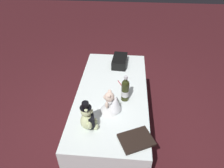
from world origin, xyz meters
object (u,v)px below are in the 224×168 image
object	(u,v)px
teddy_bear_groom	(88,118)
champagne_bottle	(125,90)
teddy_bear_bride	(111,103)
gift_case_black	(120,61)
guestbook	(136,140)
signing_pen	(120,83)

from	to	relation	value
teddy_bear_groom	champagne_bottle	size ratio (longest dim) A/B	1.02
teddy_bear_bride	gift_case_black	bearing A→B (deg)	-2.27
champagne_bottle	guestbook	xyz separation A→B (m)	(-0.50, -0.11, -0.11)
teddy_bear_groom	teddy_bear_bride	world-z (taller)	teddy_bear_groom
teddy_bear_groom	champagne_bottle	world-z (taller)	teddy_bear_groom
teddy_bear_bride	champagne_bottle	bearing A→B (deg)	-34.97
teddy_bear_bride	signing_pen	size ratio (longest dim) A/B	1.94
teddy_bear_groom	guestbook	distance (m)	0.44
teddy_bear_bride	gift_case_black	distance (m)	0.83
gift_case_black	champagne_bottle	bearing A→B (deg)	-172.27
champagne_bottle	guestbook	distance (m)	0.53
teddy_bear_groom	signing_pen	distance (m)	0.70
signing_pen	champagne_bottle	bearing A→B (deg)	-166.52
gift_case_black	signing_pen	bearing A→B (deg)	-176.01
champagne_bottle	gift_case_black	xyz separation A→B (m)	(0.65, 0.09, -0.07)
teddy_bear_bride	signing_pen	xyz separation A→B (m)	(0.43, -0.06, -0.09)
teddy_bear_bride	guestbook	world-z (taller)	teddy_bear_bride
champagne_bottle	signing_pen	bearing A→B (deg)	13.48
teddy_bear_groom	gift_case_black	size ratio (longest dim) A/B	0.93
teddy_bear_groom	guestbook	size ratio (longest dim) A/B	1.10
teddy_bear_groom	gift_case_black	world-z (taller)	teddy_bear_groom
gift_case_black	teddy_bear_bride	bearing A→B (deg)	177.73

